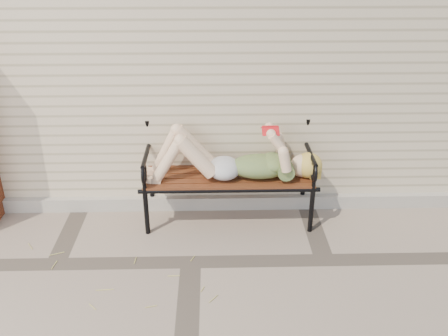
{
  "coord_description": "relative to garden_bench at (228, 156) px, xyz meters",
  "views": [
    {
      "loc": [
        0.22,
        -3.78,
        2.83
      ],
      "look_at": [
        0.32,
        0.5,
        0.72
      ],
      "focal_mm": 40.0,
      "sensor_mm": 36.0,
      "label": 1
    }
  ],
  "objects": [
    {
      "name": "ground",
      "position": [
        -0.37,
        -0.87,
        -0.68
      ],
      "size": [
        80.0,
        80.0,
        0.0
      ],
      "primitive_type": "plane",
      "color": "gray",
      "rests_on": "ground"
    },
    {
      "name": "house_wall",
      "position": [
        -0.37,
        2.13,
        0.82
      ],
      "size": [
        8.0,
        4.0,
        3.0
      ],
      "primitive_type": "cube",
      "color": "beige",
      "rests_on": "ground"
    },
    {
      "name": "straw_scatter",
      "position": [
        -1.32,
        -1.66,
        -0.67
      ],
      "size": [
        2.77,
        1.38,
        0.01
      ],
      "color": "tan",
      "rests_on": "ground"
    },
    {
      "name": "reading_woman",
      "position": [
        0.02,
        -0.15,
        0.04
      ],
      "size": [
        1.77,
        0.4,
        0.56
      ],
      "color": "#0A354B",
      "rests_on": "ground"
    },
    {
      "name": "garden_bench",
      "position": [
        0.0,
        0.0,
        0.0
      ],
      "size": [
        1.87,
        0.75,
        1.21
      ],
      "color": "black",
      "rests_on": "ground"
    },
    {
      "name": "foundation_strip",
      "position": [
        -0.37,
        0.1,
        -0.61
      ],
      "size": [
        8.0,
        0.1,
        0.15
      ],
      "primitive_type": "cube",
      "color": "#ABA49A",
      "rests_on": "ground"
    }
  ]
}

